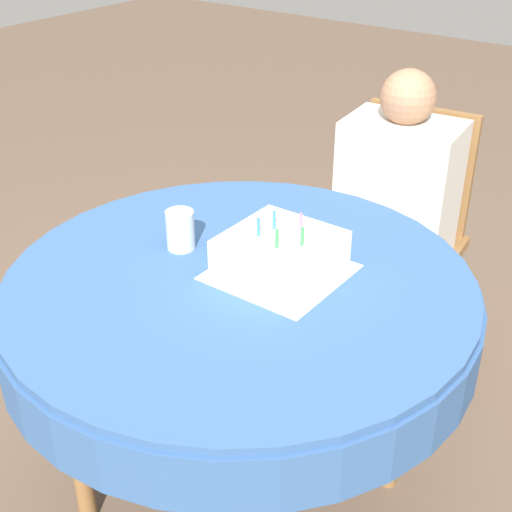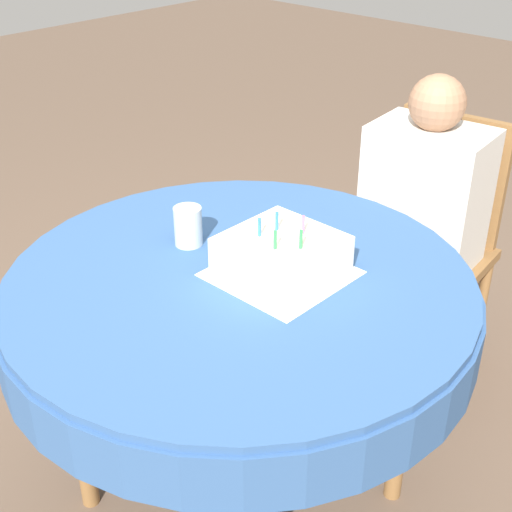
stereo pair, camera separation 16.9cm
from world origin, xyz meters
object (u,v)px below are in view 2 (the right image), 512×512
at_px(chair, 428,238).
at_px(birthday_cake, 281,256).
at_px(drinking_glass, 188,226).
at_px(person, 421,206).

xyz_separation_m(chair, birthday_cake, (0.09, -0.88, 0.33)).
xyz_separation_m(chair, drinking_glass, (-0.19, -0.93, 0.33)).
distance_m(person, drinking_glass, 0.87).
bearing_deg(birthday_cake, chair, 95.54).
xyz_separation_m(person, drinking_glass, (-0.20, -0.83, 0.17)).
bearing_deg(chair, drinking_glass, -107.97).
height_order(chair, birthday_cake, birthday_cake).
relative_size(chair, person, 0.84).
bearing_deg(drinking_glass, birthday_cake, 10.44).
height_order(chair, person, person).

